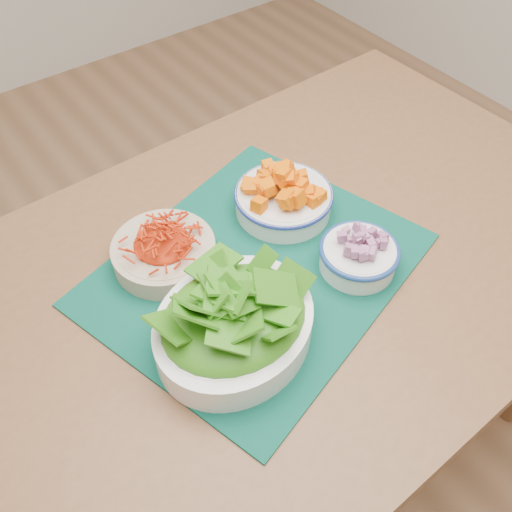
{
  "coord_description": "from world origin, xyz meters",
  "views": [
    {
      "loc": [
        -0.46,
        -0.56,
        1.47
      ],
      "look_at": [
        -0.1,
        -0.07,
        0.78
      ],
      "focal_mm": 40.0,
      "sensor_mm": 36.0,
      "label": 1
    }
  ],
  "objects_px": {
    "table": "(298,285)",
    "lettuce_bowl": "(234,318)",
    "placemat": "(256,269)",
    "carrot_bowl": "(164,249)",
    "onion_bowl": "(359,253)",
    "squash_bowl": "(284,193)"
  },
  "relations": [
    {
      "from": "table",
      "to": "placemat",
      "type": "distance_m",
      "value": 0.14
    },
    {
      "from": "placemat",
      "to": "squash_bowl",
      "type": "height_order",
      "value": "squash_bowl"
    },
    {
      "from": "squash_bowl",
      "to": "lettuce_bowl",
      "type": "bearing_deg",
      "value": -142.79
    },
    {
      "from": "squash_bowl",
      "to": "onion_bowl",
      "type": "distance_m",
      "value": 0.18
    },
    {
      "from": "table",
      "to": "onion_bowl",
      "type": "distance_m",
      "value": 0.17
    },
    {
      "from": "carrot_bowl",
      "to": "onion_bowl",
      "type": "xyz_separation_m",
      "value": [
        0.25,
        -0.2,
        0.0
      ]
    },
    {
      "from": "squash_bowl",
      "to": "carrot_bowl",
      "type": "bearing_deg",
      "value": 174.78
    },
    {
      "from": "lettuce_bowl",
      "to": "squash_bowl",
      "type": "bearing_deg",
      "value": 21.78
    },
    {
      "from": "table",
      "to": "squash_bowl",
      "type": "relative_size",
      "value": 6.0
    },
    {
      "from": "placemat",
      "to": "carrot_bowl",
      "type": "distance_m",
      "value": 0.16
    },
    {
      "from": "carrot_bowl",
      "to": "onion_bowl",
      "type": "relative_size",
      "value": 1.25
    },
    {
      "from": "table",
      "to": "lettuce_bowl",
      "type": "bearing_deg",
      "value": -158.59
    },
    {
      "from": "carrot_bowl",
      "to": "squash_bowl",
      "type": "relative_size",
      "value": 0.9
    },
    {
      "from": "table",
      "to": "placemat",
      "type": "height_order",
      "value": "placemat"
    },
    {
      "from": "placemat",
      "to": "squash_bowl",
      "type": "relative_size",
      "value": 2.54
    },
    {
      "from": "lettuce_bowl",
      "to": "onion_bowl",
      "type": "height_order",
      "value": "lettuce_bowl"
    },
    {
      "from": "table",
      "to": "placemat",
      "type": "xyz_separation_m",
      "value": [
        -0.09,
        0.01,
        0.1
      ]
    },
    {
      "from": "placemat",
      "to": "lettuce_bowl",
      "type": "xyz_separation_m",
      "value": [
        -0.11,
        -0.09,
        0.06
      ]
    },
    {
      "from": "carrot_bowl",
      "to": "table",
      "type": "bearing_deg",
      "value": -28.93
    },
    {
      "from": "placemat",
      "to": "squash_bowl",
      "type": "distance_m",
      "value": 0.15
    },
    {
      "from": "squash_bowl",
      "to": "lettuce_bowl",
      "type": "distance_m",
      "value": 0.29
    },
    {
      "from": "placemat",
      "to": "lettuce_bowl",
      "type": "bearing_deg",
      "value": -155.42
    }
  ]
}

